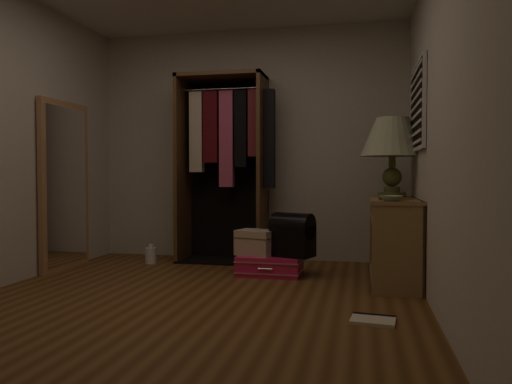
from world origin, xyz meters
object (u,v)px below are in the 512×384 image
at_px(pink_suitcase, 270,265).
at_px(table_lamp, 392,139).
at_px(train_case, 256,242).
at_px(open_wardrobe, 227,151).
at_px(white_jug, 151,255).
at_px(black_bag, 293,234).
at_px(floor_mirror, 65,186).
at_px(console_bookshelf, 393,238).

bearing_deg(pink_suitcase, table_lamp, 12.79).
bearing_deg(table_lamp, train_case, -168.57).
bearing_deg(open_wardrobe, train_case, -54.96).
relative_size(train_case, table_lamp, 0.55).
bearing_deg(train_case, white_jug, -178.24).
distance_m(train_case, white_jug, 1.30).
distance_m(open_wardrobe, table_lamp, 1.79).
bearing_deg(pink_suitcase, black_bag, -5.54).
bearing_deg(floor_mirror, table_lamp, 6.45).
relative_size(floor_mirror, train_case, 4.10).
bearing_deg(pink_suitcase, white_jug, 167.74).
bearing_deg(black_bag, pink_suitcase, -166.11).
distance_m(open_wardrobe, white_jug, 1.40).
xyz_separation_m(console_bookshelf, white_jug, (-2.51, 0.42, -0.30)).
bearing_deg(table_lamp, pink_suitcase, -168.22).
bearing_deg(console_bookshelf, white_jug, 170.59).
bearing_deg(open_wardrobe, table_lamp, -13.07).
bearing_deg(floor_mirror, white_jug, 31.71).
height_order(floor_mirror, white_jug, floor_mirror).
relative_size(console_bookshelf, white_jug, 5.34).
distance_m(pink_suitcase, black_bag, 0.38).
distance_m(table_lamp, white_jug, 2.79).
xyz_separation_m(open_wardrobe, table_lamp, (1.74, -0.40, 0.08)).
distance_m(floor_mirror, train_case, 2.04).
bearing_deg(white_jug, train_case, -15.54).
xyz_separation_m(train_case, black_bag, (0.36, -0.01, 0.09)).
relative_size(floor_mirror, pink_suitcase, 2.74).
xyz_separation_m(console_bookshelf, open_wardrobe, (-1.74, 0.73, 0.83)).
xyz_separation_m(open_wardrobe, black_bag, (0.82, -0.67, -0.82)).
height_order(open_wardrobe, table_lamp, open_wardrobe).
xyz_separation_m(floor_mirror, black_bag, (2.32, 0.10, -0.45)).
relative_size(console_bookshelf, floor_mirror, 0.66).
height_order(train_case, black_bag, black_bag).
height_order(pink_suitcase, white_jug, white_jug).
distance_m(train_case, black_bag, 0.37).
relative_size(floor_mirror, table_lamp, 2.26).
relative_size(open_wardrobe, pink_suitcase, 3.30).
xyz_separation_m(black_bag, table_lamp, (0.92, 0.26, 0.90)).
bearing_deg(console_bookshelf, pink_suitcase, 175.36).
relative_size(train_case, black_bag, 0.94).
relative_size(pink_suitcase, black_bag, 1.41).
bearing_deg(console_bookshelf, floor_mirror, -179.35).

